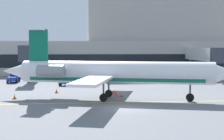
{
  "coord_description": "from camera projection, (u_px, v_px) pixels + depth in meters",
  "views": [
    {
      "loc": [
        -4.3,
        -32.81,
        6.12
      ],
      "look_at": [
        -0.06,
        12.08,
        3.0
      ],
      "focal_mm": 54.82,
      "sensor_mm": 36.0,
      "label": 1
    }
  ],
  "objects": [
    {
      "name": "safety_cone_charlie",
      "position": [
        14.0,
        97.0,
        39.84
      ],
      "size": [
        0.47,
        0.47,
        0.55
      ],
      "color": "orange",
      "rests_on": "ground"
    },
    {
      "name": "baggage_tug",
      "position": [
        14.0,
        77.0,
        58.01
      ],
      "size": [
        1.75,
        3.33,
        2.05
      ],
      "color": "#19389E",
      "rests_on": "ground"
    },
    {
      "name": "safety_cone_alpha",
      "position": [
        121.0,
        94.0,
        41.98
      ],
      "size": [
        0.47,
        0.47,
        0.55
      ],
      "color": "orange",
      "rests_on": "ground"
    },
    {
      "name": "fuel_tank",
      "position": [
        154.0,
        71.0,
        63.22
      ],
      "size": [
        6.51,
        2.89,
        2.78
      ],
      "color": "white",
      "rests_on": "ground"
    },
    {
      "name": "safety_cone_bravo",
      "position": [
        56.0,
        91.0,
        44.96
      ],
      "size": [
        0.47,
        0.47,
        0.55
      ],
      "color": "orange",
      "rests_on": "ground"
    },
    {
      "name": "pushback_tractor",
      "position": [
        71.0,
        79.0,
        54.31
      ],
      "size": [
        3.41,
        4.11,
        2.16
      ],
      "color": "#19389E",
      "rests_on": "ground"
    },
    {
      "name": "ground",
      "position": [
        124.0,
        110.0,
        33.41
      ],
      "size": [
        120.0,
        120.0,
        0.11
      ],
      "color": "slate"
    },
    {
      "name": "jet_bridge_west",
      "position": [
        33.0,
        53.0,
        62.14
      ],
      "size": [
        2.4,
        17.59,
        6.28
      ],
      "color": "silver",
      "rests_on": "ground"
    },
    {
      "name": "jet_bridge_east",
      "position": [
        204.0,
        55.0,
        65.15
      ],
      "size": [
        2.4,
        17.66,
        5.9
      ],
      "color": "silver",
      "rests_on": "ground"
    },
    {
      "name": "regional_jet",
      "position": [
        111.0,
        73.0,
        39.29
      ],
      "size": [
        26.87,
        21.31,
        8.22
      ],
      "color": "white",
      "rests_on": "ground"
    },
    {
      "name": "terminal_building",
      "position": [
        130.0,
        42.0,
        79.79
      ],
      "size": [
        71.12,
        12.3,
        19.48
      ],
      "color": "#B7B2A8",
      "rests_on": "ground"
    }
  ]
}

